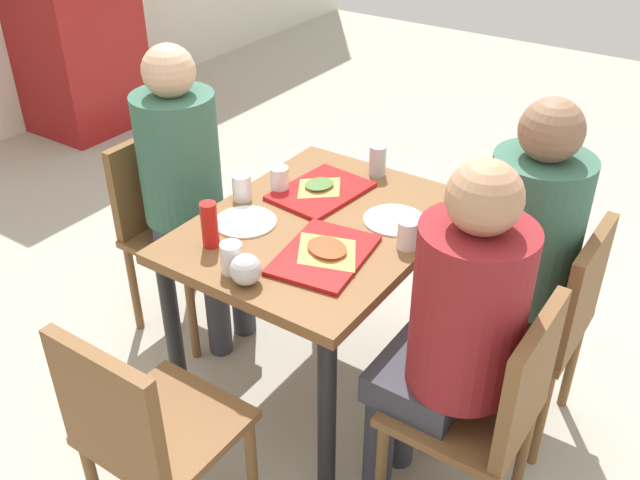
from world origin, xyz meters
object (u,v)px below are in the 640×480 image
at_px(paper_plate_center, 245,222).
at_px(plastic_cup_c, 232,258).
at_px(plastic_cup_b, 408,234).
at_px(soda_can, 378,161).
at_px(tray_red_near, 324,255).
at_px(pizza_slice_b, 319,185).
at_px(chair_far_side, 169,220).
at_px(foil_bundle, 246,270).
at_px(main_table, 320,249).
at_px(paper_plate_near_edge, 394,220).
at_px(person_far_side, 187,176).
at_px(condiment_bottle, 210,225).
at_px(chair_near_left, 489,406).
at_px(tray_red_far, 321,191).
at_px(plastic_cup_a, 242,187).
at_px(person_in_red, 454,323).
at_px(chair_near_right, 547,317).
at_px(plastic_cup_d, 279,180).
at_px(person_in_brown_jacket, 519,244).
at_px(pizza_slice_a, 327,249).
at_px(chair_left_end, 143,431).

relative_size(paper_plate_center, plastic_cup_c, 2.20).
height_order(plastic_cup_b, soda_can, soda_can).
distance_m(tray_red_near, pizza_slice_b, 0.45).
xyz_separation_m(chair_far_side, foil_bundle, (-0.43, -0.79, 0.30)).
bearing_deg(foil_bundle, main_table, 2.58).
bearing_deg(plastic_cup_b, paper_plate_near_edge, 42.62).
relative_size(main_table, paper_plate_center, 4.60).
xyz_separation_m(person_far_side, pizza_slice_b, (0.19, -0.50, 0.02)).
bearing_deg(condiment_bottle, main_table, -32.98).
bearing_deg(main_table, paper_plate_center, 125.42).
relative_size(chair_near_left, chair_far_side, 1.00).
relative_size(pizza_slice_b, soda_can, 1.54).
bearing_deg(plastic_cup_c, tray_red_far, 5.71).
relative_size(pizza_slice_b, plastic_cup_a, 1.88).
bearing_deg(person_in_red, soda_can, 43.61).
bearing_deg(condiment_bottle, paper_plate_near_edge, -41.60).
relative_size(chair_near_right, paper_plate_near_edge, 3.91).
height_order(paper_plate_center, condiment_bottle, condiment_bottle).
bearing_deg(plastic_cup_d, plastic_cup_c, -159.02).
height_order(plastic_cup_c, plastic_cup_d, same).
bearing_deg(condiment_bottle, plastic_cup_c, -116.06).
bearing_deg(paper_plate_center, tray_red_far, -16.43).
xyz_separation_m(paper_plate_center, plastic_cup_c, (-0.25, -0.16, 0.05)).
xyz_separation_m(person_far_side, tray_red_far, (0.18, -0.51, 0.01)).
xyz_separation_m(person_in_brown_jacket, pizza_slice_b, (-0.07, 0.76, 0.02)).
distance_m(paper_plate_center, pizza_slice_a, 0.35).
distance_m(chair_far_side, plastic_cup_c, 0.87).
relative_size(plastic_cup_c, plastic_cup_d, 1.00).
distance_m(plastic_cup_a, foil_bundle, 0.53).
distance_m(chair_near_right, plastic_cup_b, 0.58).
height_order(chair_near_left, plastic_cup_d, chair_near_left).
bearing_deg(paper_plate_near_edge, pizza_slice_b, 84.27).
xyz_separation_m(paper_plate_near_edge, plastic_cup_c, (-0.56, 0.27, 0.05)).
distance_m(plastic_cup_d, foil_bundle, 0.60).
bearing_deg(main_table, plastic_cup_c, 171.82).
bearing_deg(foil_bundle, plastic_cup_b, -34.28).
xyz_separation_m(person_in_red, foil_bundle, (-0.18, 0.61, 0.05)).
bearing_deg(person_in_red, plastic_cup_b, 47.29).
bearing_deg(person_in_red, paper_plate_near_edge, 45.91).
bearing_deg(plastic_cup_a, chair_near_right, -75.82).
height_order(chair_near_right, person_in_brown_jacket, person_in_brown_jacket).
height_order(person_in_red, plastic_cup_c, person_in_red).
bearing_deg(plastic_cup_b, soda_can, 40.78).
height_order(pizza_slice_a, foil_bundle, foil_bundle).
height_order(plastic_cup_d, soda_can, soda_can).
distance_m(person_in_red, plastic_cup_b, 0.41).
xyz_separation_m(chair_near_right, pizza_slice_a, (-0.42, 0.63, 0.27)).
bearing_deg(person_in_red, plastic_cup_a, 76.67).
xyz_separation_m(chair_near_left, person_in_red, (0.00, 0.14, 0.25)).
distance_m(chair_left_end, condiment_bottle, 0.68).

